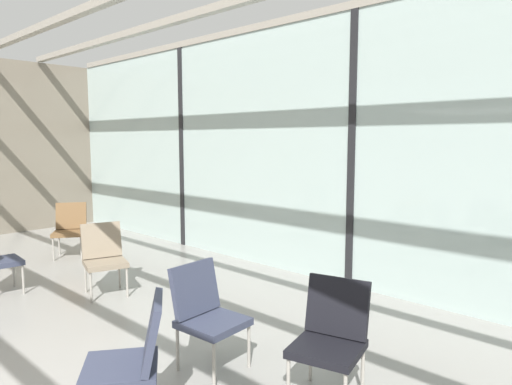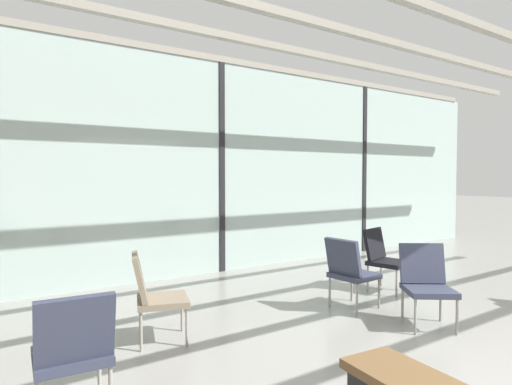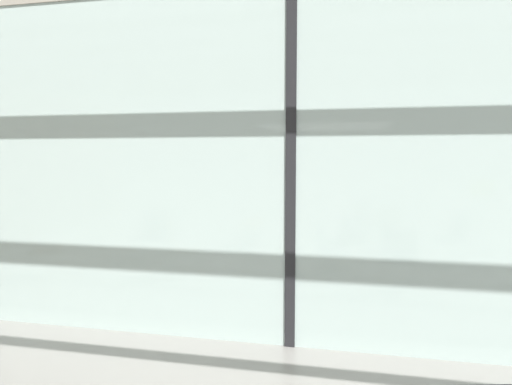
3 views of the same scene
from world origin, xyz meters
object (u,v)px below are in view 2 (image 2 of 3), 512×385
at_px(lounge_chair_2, 153,292).
at_px(lounge_chair_3, 73,347).
at_px(lounge_chair_1, 426,280).
at_px(parked_airplane, 110,169).
at_px(lounge_chair_0, 383,255).
at_px(lounge_chair_5, 350,269).

height_order(lounge_chair_2, lounge_chair_3, same).
relative_size(lounge_chair_1, lounge_chair_2, 1.00).
distance_m(parked_airplane, lounge_chair_1, 9.42).
distance_m(parked_airplane, lounge_chair_2, 8.40).
xyz_separation_m(lounge_chair_0, lounge_chair_1, (-0.76, -1.20, 0.00)).
height_order(parked_airplane, lounge_chair_3, parked_airplane).
bearing_deg(lounge_chair_5, lounge_chair_1, -166.57).
height_order(lounge_chair_1, lounge_chair_3, same).
distance_m(lounge_chair_1, lounge_chair_2, 2.88).
height_order(parked_airplane, lounge_chair_0, parked_airplane).
xyz_separation_m(lounge_chair_2, lounge_chair_3, (-0.93, -1.00, 0.00)).
bearing_deg(lounge_chair_1, parked_airplane, 130.78).
bearing_deg(lounge_chair_0, lounge_chair_5, -175.55).
height_order(lounge_chair_2, lounge_chair_5, same).
height_order(lounge_chair_0, lounge_chair_3, same).
bearing_deg(lounge_chair_3, parked_airplane, -102.39).
bearing_deg(lounge_chair_0, lounge_chair_2, 165.83).
xyz_separation_m(parked_airplane, lounge_chair_3, (-2.77, -9.09, -1.31)).
xyz_separation_m(lounge_chair_0, lounge_chair_5, (-1.03, -0.35, 0.00)).
bearing_deg(lounge_chair_1, lounge_chair_2, -168.67).
xyz_separation_m(lounge_chair_1, lounge_chair_2, (-2.62, 1.21, 0.00)).
distance_m(lounge_chair_0, lounge_chair_3, 4.42).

